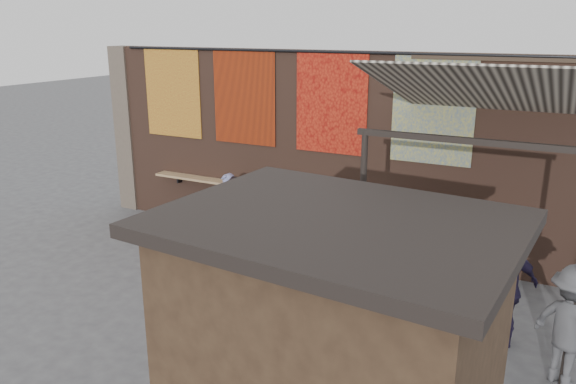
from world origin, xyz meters
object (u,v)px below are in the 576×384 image
object	(u,v)px
scooter_stool_3	(262,224)
scooter_stool_7	(371,246)
market_stall	(333,376)
scooter_stool_10	(467,264)
diner_left	(228,210)
shopper_tan	(461,288)
scooter_stool_0	(194,214)
scooter_stool_1	(218,216)
scooter_stool_8	(402,249)
diner_right	(238,214)
shelf_box	(378,198)
scooter_stool_4	(289,231)
shopper_navy	(505,289)
shopper_grey	(571,327)
scooter_stool_5	(317,235)
scooter_stool_2	(238,221)
scooter_stool_6	(341,238)
scooter_stool_9	(432,257)

from	to	relation	value
scooter_stool_3	scooter_stool_7	xyz separation A→B (m)	(2.42, 0.04, -0.07)
scooter_stool_3	market_stall	size ratio (longest dim) A/B	0.31
scooter_stool_10	diner_left	world-z (taller)	diner_left
shopper_tan	scooter_stool_0	bearing A→B (deg)	102.39
scooter_stool_1	scooter_stool_7	size ratio (longest dim) A/B	1.14
scooter_stool_8	scooter_stool_10	bearing A→B (deg)	-1.15
scooter_stool_1	diner_right	size ratio (longest dim) A/B	0.53
shelf_box	scooter_stool_7	world-z (taller)	shelf_box
scooter_stool_0	shelf_box	bearing A→B (deg)	4.72
scooter_stool_3	scooter_stool_7	distance (m)	2.42
scooter_stool_4	market_stall	world-z (taller)	market_stall
shopper_navy	scooter_stool_10	bearing A→B (deg)	-111.93
shelf_box	market_stall	bearing A→B (deg)	-75.41
scooter_stool_1	shopper_grey	distance (m)	7.53
scooter_stool_4	scooter_stool_5	world-z (taller)	scooter_stool_5
scooter_stool_7	scooter_stool_3	bearing A→B (deg)	-179.07
scooter_stool_2	shopper_tan	bearing A→B (deg)	-22.77
scooter_stool_3	scooter_stool_5	size ratio (longest dim) A/B	1.12
scooter_stool_3	scooter_stool_4	bearing A→B (deg)	-0.97
scooter_stool_4	diner_left	world-z (taller)	diner_left
scooter_stool_5	scooter_stool_6	bearing A→B (deg)	-1.03
scooter_stool_7	shopper_grey	xyz separation A→B (m)	(3.51, -2.55, 0.47)
scooter_stool_8	scooter_stool_9	size ratio (longest dim) A/B	1.04
diner_left	scooter_stool_2	bearing A→B (deg)	114.71
scooter_stool_1	scooter_stool_8	bearing A→B (deg)	0.11
shelf_box	shopper_tan	distance (m)	3.24
scooter_stool_5	scooter_stool_7	world-z (taller)	scooter_stool_5
scooter_stool_2	scooter_stool_4	size ratio (longest dim) A/B	1.05
scooter_stool_7	shopper_grey	size ratio (longest dim) A/B	0.44
shelf_box	shopper_tan	xyz separation A→B (m)	(2.08, -2.45, -0.38)
scooter_stool_6	scooter_stool_2	bearing A→B (deg)	-179.46
scooter_stool_0	scooter_stool_7	distance (m)	4.17
diner_right	market_stall	bearing A→B (deg)	-71.56
scooter_stool_5	shopper_grey	bearing A→B (deg)	-28.79
scooter_stool_6	shopper_tan	size ratio (longest dim) A/B	0.49
scooter_stool_0	scooter_stool_1	distance (m)	0.61
scooter_stool_3	shopper_grey	bearing A→B (deg)	-22.98
scooter_stool_7	shopper_navy	bearing A→B (deg)	-37.16
scooter_stool_0	scooter_stool_4	world-z (taller)	scooter_stool_0
scooter_stool_2	scooter_stool_3	distance (m)	0.60
shelf_box	scooter_stool_1	world-z (taller)	shelf_box
scooter_stool_0	scooter_stool_9	world-z (taller)	scooter_stool_0
scooter_stool_3	scooter_stool_7	bearing A→B (deg)	0.93
scooter_stool_10	shopper_navy	bearing A→B (deg)	-67.92
scooter_stool_9	scooter_stool_10	xyz separation A→B (m)	(0.63, 0.04, -0.03)
scooter_stool_8	scooter_stool_2	bearing A→B (deg)	-179.26
scooter_stool_0	shopper_grey	size ratio (longest dim) A/B	0.49
scooter_stool_0	scooter_stool_1	xyz separation A→B (m)	(0.61, 0.07, 0.01)
shelf_box	scooter_stool_8	world-z (taller)	shelf_box
market_stall	scooter_stool_4	bearing A→B (deg)	125.24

